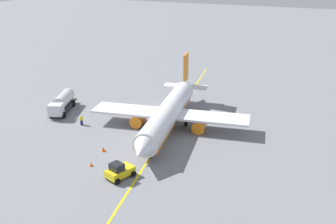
# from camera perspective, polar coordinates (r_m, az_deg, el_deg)

# --- Properties ---
(ground_plane) EXTENTS (400.00, 400.00, 0.00)m
(ground_plane) POSITION_cam_1_polar(r_m,az_deg,el_deg) (65.33, 0.00, -2.46)
(ground_plane) COLOR slate
(airplane) EXTENTS (33.07, 26.52, 9.57)m
(airplane) POSITION_cam_1_polar(r_m,az_deg,el_deg) (64.80, 0.11, -0.17)
(airplane) COLOR white
(airplane) RESTS_ON ground
(fuel_tanker) EXTENTS (9.93, 5.86, 3.15)m
(fuel_tanker) POSITION_cam_1_polar(r_m,az_deg,el_deg) (75.09, -14.98, 1.36)
(fuel_tanker) COLOR #2D2D33
(fuel_tanker) RESTS_ON ground
(pushback_tug) EXTENTS (4.06, 3.29, 2.20)m
(pushback_tug) POSITION_cam_1_polar(r_m,az_deg,el_deg) (51.07, -7.01, -8.42)
(pushback_tug) COLOR yellow
(pushback_tug) RESTS_ON ground
(refueling_worker) EXTENTS (0.60, 0.63, 1.71)m
(refueling_worker) POSITION_cam_1_polar(r_m,az_deg,el_deg) (68.26, -12.36, -1.17)
(refueling_worker) COLOR navy
(refueling_worker) RESTS_ON ground
(safety_cone_nose) EXTENTS (0.64, 0.64, 0.71)m
(safety_cone_nose) POSITION_cam_1_polar(r_m,az_deg,el_deg) (58.45, -9.30, -5.30)
(safety_cone_nose) COLOR #F2590F
(safety_cone_nose) RESTS_ON ground
(safety_cone_wingtip) EXTENTS (0.50, 0.50, 0.55)m
(safety_cone_wingtip) POSITION_cam_1_polar(r_m,az_deg,el_deg) (54.77, -11.02, -7.40)
(safety_cone_wingtip) COLOR #F2590F
(safety_cone_wingtip) RESTS_ON ground
(taxi_line_marking) EXTENTS (80.56, 15.58, 0.01)m
(taxi_line_marking) POSITION_cam_1_polar(r_m,az_deg,el_deg) (65.33, 0.00, -2.46)
(taxi_line_marking) COLOR yellow
(taxi_line_marking) RESTS_ON ground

